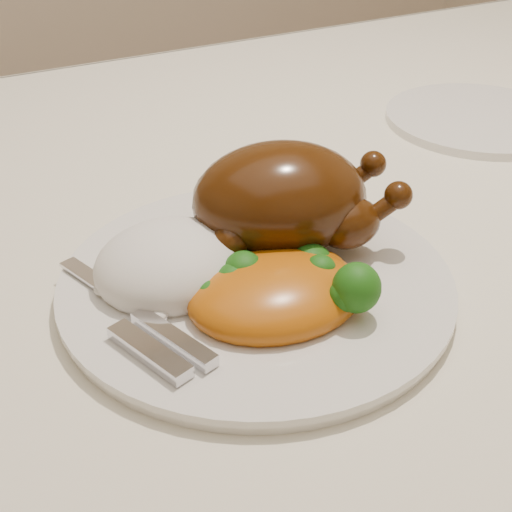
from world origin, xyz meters
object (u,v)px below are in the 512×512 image
side_plate (479,118)px  dinner_plate (256,284)px  roast_chicken (285,199)px  dining_table (289,294)px

side_plate → dinner_plate: bearing=-155.8°
dinner_plate → roast_chicken: roast_chicken is taller
dining_table → roast_chicken: bearing=-125.1°
dining_table → dinner_plate: dinner_plate is taller
dining_table → roast_chicken: (-0.05, -0.07, 0.16)m
dinner_plate → side_plate: dinner_plate is taller
side_plate → roast_chicken: 0.39m
dining_table → roast_chicken: roast_chicken is taller
side_plate → roast_chicken: roast_chicken is taller
side_plate → roast_chicken: bearing=-157.5°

